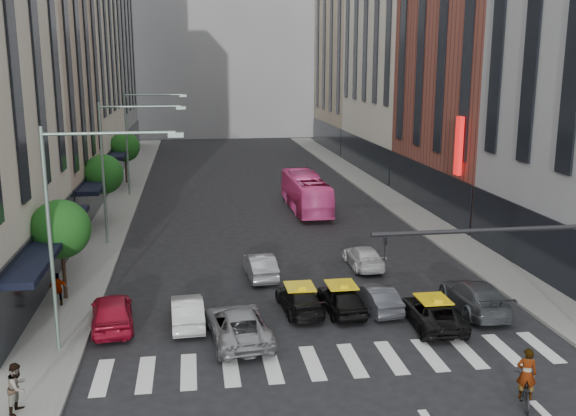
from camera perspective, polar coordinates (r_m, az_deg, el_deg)
name	(u,v)px	position (r m, az deg, el deg)	size (l,w,h in m)	color
ground	(346,379)	(24.73, 5.21, -14.92)	(160.00, 160.00, 0.00)	black
sidewalk_left	(117,210)	(52.85, -15.00, -0.19)	(3.00, 96.00, 0.15)	slate
sidewalk_right	(395,201)	(55.15, 9.46, 0.60)	(3.00, 96.00, 0.15)	slate
building_left_b	(25,56)	(50.61, -22.38, 12.38)	(8.00, 16.00, 24.00)	tan
building_left_d	(95,35)	(87.11, -16.77, 14.49)	(8.00, 18.00, 30.00)	gray
building_right_b	(481,43)	(53.23, 16.81, 13.83)	(8.00, 18.00, 26.00)	brown
building_right_d	(357,45)	(89.16, 6.16, 14.24)	(8.00, 18.00, 28.00)	tan
building_far	(222,22)	(106.60, -5.89, 16.12)	(30.00, 10.00, 36.00)	gray
tree_near	(61,229)	(32.84, -19.56, -1.79)	(2.88, 2.88, 4.95)	black
tree_mid	(103,174)	(48.32, -16.09, 2.90)	(2.88, 2.88, 4.95)	black
tree_far	(125,147)	(64.05, -14.31, 5.29)	(2.88, 2.88, 4.95)	black
streetlamp_near	(73,210)	(26.27, -18.55, -0.15)	(5.38, 0.25, 9.00)	gray
streetlamp_mid	(118,154)	(41.88, -14.92, 4.65)	(5.38, 0.25, 9.00)	gray
streetlamp_far	(137,129)	(57.71, -13.25, 6.83)	(5.38, 0.25, 9.00)	gray
traffic_signal	(565,263)	(25.11, 23.37, -4.50)	(10.10, 0.20, 6.00)	black
liberty_sign	(459,146)	(45.34, 14.95, 5.35)	(0.30, 0.70, 4.00)	red
car_red	(112,311)	(29.73, -15.37, -8.86)	(1.78, 4.42, 1.51)	maroon
car_white_front	(187,311)	(29.35, -8.94, -9.03)	(1.39, 3.98, 1.31)	#BCBCBC
car_silver	(238,324)	(27.55, -4.47, -10.28)	(2.35, 5.11, 1.42)	gray
taxi_left	(300,299)	(30.50, 1.05, -8.11)	(1.71, 4.22, 1.22)	black
taxi_center	(341,299)	(30.48, 4.74, -8.05)	(1.59, 3.95, 1.35)	black
car_grey_mid	(376,297)	(30.98, 7.81, -7.87)	(1.33, 3.80, 1.25)	#393A3F
taxi_right	(432,313)	(29.61, 12.71, -9.07)	(2.08, 4.50, 1.25)	black
car_grey_curb	(475,296)	(31.82, 16.25, -7.52)	(2.05, 5.03, 1.46)	#3C3F43
car_row2_left	(260,266)	(35.20, -2.49, -5.15)	(1.42, 4.07, 1.34)	#95959A
car_row2_right	(363,257)	(37.20, 6.72, -4.33)	(1.72, 4.23, 1.23)	silver
bus	(306,192)	(51.14, 1.59, 1.39)	(2.42, 10.34, 2.88)	#F7489E
motorcycle	(525,392)	(24.18, 20.31, -15.05)	(0.67, 1.91, 1.00)	black
rider	(528,353)	(23.57, 20.58, -11.98)	(0.67, 0.44, 1.84)	gray
pedestrian_near	(17,387)	(23.71, -22.92, -14.47)	(0.84, 0.65, 1.72)	gray
pedestrian_far	(58,289)	(32.67, -19.77, -6.82)	(0.94, 0.39, 1.61)	gray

